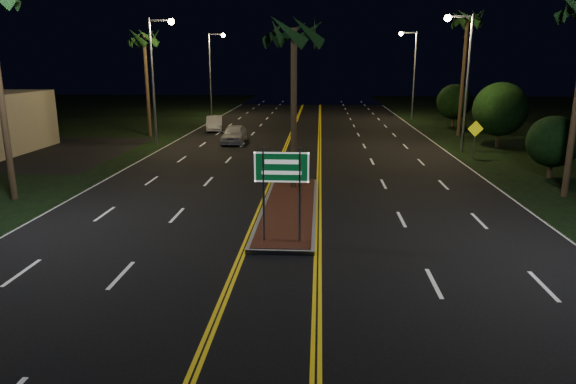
# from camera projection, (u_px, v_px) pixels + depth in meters

# --- Properties ---
(ground) EXTENTS (120.00, 120.00, 0.00)m
(ground) POSITION_uv_depth(u_px,v_px,m) (275.00, 279.00, 14.69)
(ground) COLOR black
(ground) RESTS_ON ground
(median_island) EXTENTS (2.25, 10.25, 0.17)m
(median_island) POSITION_uv_depth(u_px,v_px,m) (289.00, 208.00, 21.43)
(median_island) COLOR gray
(median_island) RESTS_ON ground
(highway_sign) EXTENTS (1.80, 0.08, 3.20)m
(highway_sign) POSITION_uv_depth(u_px,v_px,m) (282.00, 176.00, 16.79)
(highway_sign) COLOR gray
(highway_sign) RESTS_ON ground
(streetlight_left_mid) EXTENTS (1.91, 0.44, 9.00)m
(streetlight_left_mid) POSITION_uv_depth(u_px,v_px,m) (157.00, 67.00, 37.12)
(streetlight_left_mid) COLOR gray
(streetlight_left_mid) RESTS_ON ground
(streetlight_left_far) EXTENTS (1.91, 0.44, 9.00)m
(streetlight_left_far) POSITION_uv_depth(u_px,v_px,m) (213.00, 65.00, 56.46)
(streetlight_left_far) COLOR gray
(streetlight_left_far) RESTS_ON ground
(streetlight_right_mid) EXTENTS (1.91, 0.44, 9.00)m
(streetlight_right_mid) POSITION_uv_depth(u_px,v_px,m) (463.00, 67.00, 33.92)
(streetlight_right_mid) COLOR gray
(streetlight_right_mid) RESTS_ON ground
(streetlight_right_far) EXTENTS (1.91, 0.44, 9.00)m
(streetlight_right_far) POSITION_uv_depth(u_px,v_px,m) (411.00, 65.00, 53.25)
(streetlight_right_far) COLOR gray
(streetlight_right_far) RESTS_ON ground
(palm_median) EXTENTS (2.40, 2.40, 8.30)m
(palm_median) POSITION_uv_depth(u_px,v_px,m) (294.00, 33.00, 23.03)
(palm_median) COLOR #382819
(palm_median) RESTS_ON ground
(palm_left_far) EXTENTS (2.40, 2.40, 8.80)m
(palm_left_far) POSITION_uv_depth(u_px,v_px,m) (144.00, 39.00, 40.60)
(palm_left_far) COLOR #382819
(palm_left_far) RESTS_ON ground
(palm_right_far) EXTENTS (2.40, 2.40, 10.30)m
(palm_right_far) POSITION_uv_depth(u_px,v_px,m) (467.00, 21.00, 40.65)
(palm_right_far) COLOR #382819
(palm_right_far) RESTS_ON ground
(shrub_near) EXTENTS (2.70, 2.70, 3.30)m
(shrub_near) POSITION_uv_depth(u_px,v_px,m) (553.00, 142.00, 26.93)
(shrub_near) COLOR #382819
(shrub_near) RESTS_ON ground
(shrub_mid) EXTENTS (3.78, 3.78, 4.62)m
(shrub_mid) POSITION_uv_depth(u_px,v_px,m) (500.00, 109.00, 36.37)
(shrub_mid) COLOR #382819
(shrub_mid) RESTS_ON ground
(shrub_far) EXTENTS (3.24, 3.24, 3.96)m
(shrub_far) POSITION_uv_depth(u_px,v_px,m) (454.00, 102.00, 48.08)
(shrub_far) COLOR #382819
(shrub_far) RESTS_ON ground
(car_near) EXTENTS (2.14, 4.88, 1.62)m
(car_near) POSITION_uv_depth(u_px,v_px,m) (234.00, 132.00, 38.75)
(car_near) COLOR #B3B3B9
(car_near) RESTS_ON ground
(car_far) EXTENTS (2.68, 4.79, 1.51)m
(car_far) POSITION_uv_depth(u_px,v_px,m) (214.00, 122.00, 45.76)
(car_far) COLOR silver
(car_far) RESTS_ON ground
(warning_sign) EXTENTS (1.01, 0.15, 2.41)m
(warning_sign) POSITION_uv_depth(u_px,v_px,m) (475.00, 134.00, 32.43)
(warning_sign) COLOR gray
(warning_sign) RESTS_ON ground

